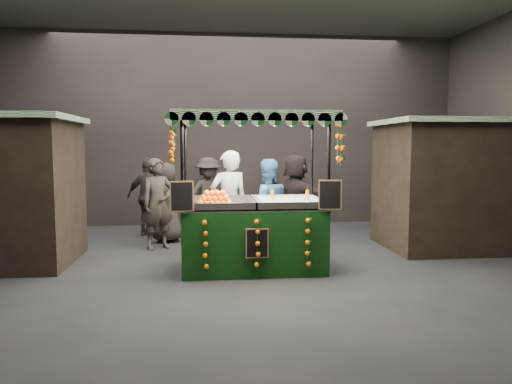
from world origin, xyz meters
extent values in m
plane|color=black|center=(0.00, 0.00, 0.00)|extent=(12.00, 12.00, 0.00)
cube|color=black|center=(0.00, 5.00, 2.50)|extent=(12.00, 0.10, 5.00)
cube|color=black|center=(0.00, -5.00, 2.50)|extent=(12.00, 0.10, 5.00)
cube|color=black|center=(4.40, 1.50, 1.25)|extent=(2.80, 2.00, 2.50)
cube|color=#12551B|center=(4.40, 1.50, 2.55)|extent=(3.00, 2.20, 0.10)
cube|color=black|center=(0.13, 0.16, 0.53)|extent=(2.32, 1.26, 1.05)
cube|color=silver|center=(0.13, 0.16, 1.07)|extent=(2.32, 1.26, 0.04)
cylinder|color=black|center=(-0.99, -0.44, 1.26)|extent=(0.05, 0.05, 2.53)
cylinder|color=black|center=(1.26, -0.44, 1.26)|extent=(0.05, 0.05, 2.53)
cylinder|color=black|center=(-0.99, 0.76, 1.26)|extent=(0.05, 0.05, 2.53)
cylinder|color=black|center=(1.26, 0.76, 1.26)|extent=(0.05, 0.05, 2.53)
cube|color=#12551B|center=(0.13, 0.16, 2.57)|extent=(2.58, 1.53, 0.08)
cube|color=white|center=(0.77, 0.16, 1.14)|extent=(1.03, 1.14, 0.08)
cube|color=black|center=(-1.00, -0.50, 1.32)|extent=(0.36, 0.10, 0.46)
cube|color=black|center=(1.27, -0.50, 1.32)|extent=(0.36, 0.10, 0.46)
cube|color=black|center=(0.13, -0.51, 0.58)|extent=(0.36, 0.03, 0.46)
imported|color=gray|center=(-0.22, 1.15, 0.99)|extent=(0.83, 0.66, 1.99)
imported|color=#2B5089|center=(0.51, 1.26, 0.91)|extent=(0.96, 0.79, 1.83)
imported|color=#2E2A25|center=(-1.60, 2.01, 0.91)|extent=(0.80, 0.71, 1.83)
imported|color=#2A2522|center=(3.64, 2.68, 0.81)|extent=(0.92, 0.80, 1.62)
imported|color=#2D2825|center=(-1.95, 3.52, 0.90)|extent=(1.13, 0.65, 1.81)
imported|color=#2E2925|center=(-0.58, 4.04, 0.90)|extent=(1.34, 1.21, 1.80)
imported|color=black|center=(-1.48, 2.70, 0.86)|extent=(0.90, 0.65, 1.72)
imported|color=black|center=(1.31, 2.52, 0.95)|extent=(1.65, 1.64, 1.91)
imported|color=black|center=(0.97, 4.40, 0.88)|extent=(0.56, 0.72, 1.76)
camera|label=1|loc=(-0.65, -7.75, 2.06)|focal=33.74mm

